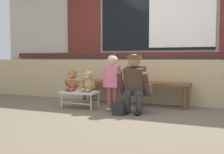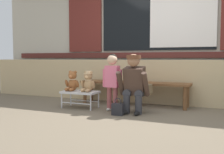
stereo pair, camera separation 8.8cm
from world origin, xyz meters
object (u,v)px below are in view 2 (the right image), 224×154
at_px(wooden_bench_long, 134,85).
at_px(teddy_bear_plain, 72,82).
at_px(child_standing, 112,76).
at_px(handbag_on_ground, 118,109).
at_px(adult_crouching, 135,83).
at_px(small_display_bench, 80,93).
at_px(teddy_bear_with_hat, 88,82).

bearing_deg(wooden_bench_long, teddy_bear_plain, -144.79).
relative_size(child_standing, handbag_on_ground, 3.52).
distance_m(teddy_bear_plain, handbag_on_ground, 1.11).
distance_m(wooden_bench_long, adult_crouching, 0.74).
height_order(child_standing, adult_crouching, child_standing).
relative_size(wooden_bench_long, adult_crouching, 2.21).
height_order(teddy_bear_plain, adult_crouching, adult_crouching).
bearing_deg(handbag_on_ground, wooden_bench_long, 94.05).
height_order(small_display_bench, teddy_bear_plain, teddy_bear_plain).
height_order(small_display_bench, teddy_bear_with_hat, teddy_bear_with_hat).
height_order(small_display_bench, adult_crouching, adult_crouching).
relative_size(small_display_bench, child_standing, 0.67).
height_order(child_standing, handbag_on_ground, child_standing).
xyz_separation_m(teddy_bear_plain, handbag_on_ground, (1.00, -0.29, -0.37)).
bearing_deg(teddy_bear_with_hat, child_standing, -1.54).
bearing_deg(small_display_bench, teddy_bear_with_hat, 0.77).
distance_m(teddy_bear_with_hat, adult_crouching, 0.87).
relative_size(teddy_bear_plain, handbag_on_ground, 1.34).
bearing_deg(child_standing, teddy_bear_with_hat, 178.46).
xyz_separation_m(small_display_bench, adult_crouching, (1.03, -0.03, 0.21)).
distance_m(small_display_bench, teddy_bear_plain, 0.25).
xyz_separation_m(small_display_bench, child_standing, (0.63, -0.01, 0.33)).
xyz_separation_m(teddy_bear_with_hat, adult_crouching, (0.87, -0.03, 0.01)).
relative_size(teddy_bear_plain, child_standing, 0.38).
distance_m(teddy_bear_plain, teddy_bear_with_hat, 0.32).
relative_size(wooden_bench_long, small_display_bench, 3.28).
height_order(small_display_bench, handbag_on_ground, small_display_bench).
xyz_separation_m(small_display_bench, handbag_on_ground, (0.84, -0.29, -0.17)).
bearing_deg(handbag_on_ground, child_standing, 127.55).
distance_m(small_display_bench, child_standing, 0.71).
bearing_deg(wooden_bench_long, small_display_bench, -139.53).
bearing_deg(wooden_bench_long, adult_crouching, -69.74).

